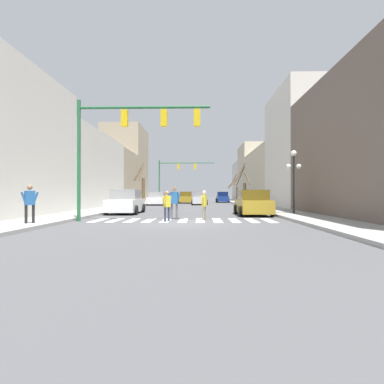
{
  "coord_description": "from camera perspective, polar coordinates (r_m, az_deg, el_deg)",
  "views": [
    {
      "loc": [
        0.87,
        -14.35,
        1.43
      ],
      "look_at": [
        -0.31,
        31.39,
        1.64
      ],
      "focal_mm": 28.0,
      "sensor_mm": 36.0,
      "label": 1
    }
  ],
  "objects": [
    {
      "name": "car_parked_left_mid",
      "position": [
        20.0,
        11.5,
        -2.13
      ],
      "size": [
        2.15,
        4.18,
        1.65
      ],
      "rotation": [
        0.0,
        0.0,
        1.57
      ],
      "color": "#A38423",
      "rests_on": "ground_plane"
    },
    {
      "name": "ground_plane",
      "position": [
        14.45,
        -2.0,
        -5.93
      ],
      "size": [
        240.0,
        240.0,
        0.0
      ],
      "primitive_type": "plane",
      "color": "#4C4C4F"
    },
    {
      "name": "car_parked_right_mid",
      "position": [
        43.77,
        -1.14,
        -1.1
      ],
      "size": [
        2.05,
        4.67,
        1.68
      ],
      "rotation": [
        0.0,
        0.0,
        -1.57
      ],
      "color": "#A38423",
      "rests_on": "ground_plane"
    },
    {
      "name": "pedestrian_on_left_sidewalk",
      "position": [
        16.6,
        -3.41,
        -1.55
      ],
      "size": [
        0.77,
        0.31,
        1.78
      ],
      "rotation": [
        0.0,
        0.0,
        6.08
      ],
      "color": "#4C4C51",
      "rests_on": "ground_plane"
    },
    {
      "name": "traffic_signal_far",
      "position": [
        45.72,
        -3.1,
        3.95
      ],
      "size": [
        8.51,
        0.28,
        6.47
      ],
      "color": "#236038",
      "rests_on": "ground_plane"
    },
    {
      "name": "sidewalk_right",
      "position": [
        15.62,
        24.21,
        -5.2
      ],
      "size": [
        2.67,
        90.0,
        0.15
      ],
      "color": "#9E9E99",
      "rests_on": "ground_plane"
    },
    {
      "name": "car_driving_away_lane",
      "position": [
        37.69,
        1.45,
        -1.24
      ],
      "size": [
        1.96,
        4.34,
        1.68
      ],
      "rotation": [
        0.0,
        0.0,
        1.57
      ],
      "color": "silver",
      "rests_on": "ground_plane"
    },
    {
      "name": "sidewalk_left",
      "position": [
        16.37,
        -26.92,
        -4.97
      ],
      "size": [
        2.67,
        90.0,
        0.15
      ],
      "color": "#9E9E99",
      "rests_on": "ground_plane"
    },
    {
      "name": "crosswalk_stripes",
      "position": [
        15.89,
        -1.68,
        -5.4
      ],
      "size": [
        9.45,
        2.6,
        0.01
      ],
      "color": "white",
      "rests_on": "ground_plane"
    },
    {
      "name": "car_parked_right_far",
      "position": [
        47.22,
        5.81,
        -1.05
      ],
      "size": [
        1.98,
        4.11,
        1.67
      ],
      "rotation": [
        0.0,
        0.0,
        1.57
      ],
      "color": "navy",
      "rests_on": "ground_plane"
    },
    {
      "name": "street_lamp_right_corner",
      "position": [
        20.04,
        18.8,
        4.24
      ],
      "size": [
        0.95,
        0.36,
        4.0
      ],
      "color": "black",
      "rests_on": "sidewalk_right"
    },
    {
      "name": "pedestrian_on_right_sidewalk",
      "position": [
        14.58,
        -28.52,
        -1.42
      ],
      "size": [
        0.57,
        0.55,
        1.65
      ],
      "rotation": [
        0.0,
        0.0,
        3.9
      ],
      "color": "black",
      "rests_on": "sidewalk_left"
    },
    {
      "name": "pedestrian_near_right_corner",
      "position": [
        15.8,
        2.33,
        -2.05
      ],
      "size": [
        0.29,
        0.68,
        1.58
      ],
      "rotation": [
        0.0,
        0.0,
        4.46
      ],
      "color": "#7A705B",
      "rests_on": "ground_plane"
    },
    {
      "name": "car_driving_toward_lane",
      "position": [
        36.92,
        -6.64,
        -1.32
      ],
      "size": [
        2.18,
        4.42,
        1.59
      ],
      "rotation": [
        0.0,
        0.0,
        1.57
      ],
      "color": "white",
      "rests_on": "ground_plane"
    },
    {
      "name": "street_tree_left_far",
      "position": [
        50.41,
        8.27,
        0.43
      ],
      "size": [
        1.73,
        1.88,
        4.5
      ],
      "color": "brown",
      "rests_on": "sidewalk_right"
    },
    {
      "name": "street_tree_left_near",
      "position": [
        38.84,
        -9.47,
        1.28
      ],
      "size": [
        1.45,
        1.88,
        5.18
      ],
      "color": "brown",
      "rests_on": "sidewalk_left"
    },
    {
      "name": "traffic_signal_near",
      "position": [
        15.86,
        -12.14,
        11.3
      ],
      "size": [
        6.8,
        0.28,
        6.2
      ],
      "color": "#236038",
      "rests_on": "ground_plane"
    },
    {
      "name": "car_parked_left_near",
      "position": [
        21.64,
        -12.47,
        -1.93
      ],
      "size": [
        2.17,
        4.18,
        1.71
      ],
      "rotation": [
        0.0,
        0.0,
        1.57
      ],
      "color": "white",
      "rests_on": "ground_plane"
    },
    {
      "name": "street_tree_right_far",
      "position": [
        39.72,
        9.78,
        0.99
      ],
      "size": [
        2.23,
        1.91,
        5.24
      ],
      "color": "brown",
      "rests_on": "sidewalk_right"
    },
    {
      "name": "building_row_left",
      "position": [
        34.07,
        -19.38,
        4.86
      ],
      "size": [
        6.0,
        44.29,
        12.05
      ],
      "color": "beige",
      "rests_on": "ground_plane"
    },
    {
      "name": "building_row_right",
      "position": [
        39.21,
        16.82,
        4.23
      ],
      "size": [
        6.0,
        59.49,
        11.29
      ],
      "color": "#66564C",
      "rests_on": "ground_plane"
    },
    {
      "name": "pedestrian_crossing_street",
      "position": [
        15.18,
        -4.8,
        -2.18
      ],
      "size": [
        0.45,
        0.59,
        1.55
      ],
      "rotation": [
        0.0,
        0.0,
        0.97
      ],
      "color": "#282D47",
      "rests_on": "ground_plane"
    }
  ]
}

